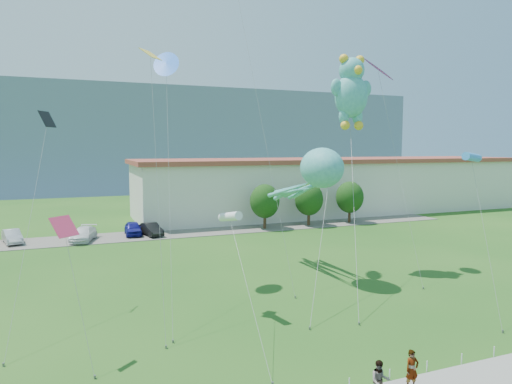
{
  "coord_description": "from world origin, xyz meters",
  "views": [
    {
      "loc": [
        -11.06,
        -16.39,
        9.85
      ],
      "look_at": [
        -1.42,
        8.0,
        7.28
      ],
      "focal_mm": 32.0,
      "sensor_mm": 36.0,
      "label": 1
    }
  ],
  "objects_px": {
    "pedestrian_left": "(412,370)",
    "parked_car_black": "(151,229)",
    "octopus_kite": "(313,177)",
    "parked_car_white": "(83,234)",
    "teddy_bear_kite": "(351,90)",
    "warehouse": "(336,185)",
    "parked_car_blue": "(133,228)",
    "pedestrian_right": "(380,381)",
    "parked_car_silver": "(12,236)"
  },
  "relations": [
    {
      "from": "parked_car_black",
      "to": "octopus_kite",
      "type": "relative_size",
      "value": 0.29
    },
    {
      "from": "parked_car_blue",
      "to": "octopus_kite",
      "type": "xyz_separation_m",
      "value": [
        10.6,
        -22.24,
        6.84
      ]
    },
    {
      "from": "parked_car_white",
      "to": "octopus_kite",
      "type": "height_order",
      "value": "octopus_kite"
    },
    {
      "from": "teddy_bear_kite",
      "to": "warehouse",
      "type": "bearing_deg",
      "value": 60.27
    },
    {
      "from": "parked_car_white",
      "to": "teddy_bear_kite",
      "type": "distance_m",
      "value": 31.02
    },
    {
      "from": "parked_car_white",
      "to": "parked_car_black",
      "type": "xyz_separation_m",
      "value": [
        7.09,
        0.39,
        -0.02
      ]
    },
    {
      "from": "warehouse",
      "to": "parked_car_black",
      "type": "bearing_deg",
      "value": -162.39
    },
    {
      "from": "pedestrian_left",
      "to": "octopus_kite",
      "type": "xyz_separation_m",
      "value": [
        3.97,
        15.72,
        6.73
      ]
    },
    {
      "from": "pedestrian_left",
      "to": "parked_car_blue",
      "type": "distance_m",
      "value": 38.54
    },
    {
      "from": "pedestrian_left",
      "to": "teddy_bear_kite",
      "type": "xyz_separation_m",
      "value": [
        7.87,
        16.81,
        13.37
      ]
    },
    {
      "from": "pedestrian_left",
      "to": "warehouse",
      "type": "bearing_deg",
      "value": 66.33
    },
    {
      "from": "pedestrian_right",
      "to": "parked_car_black",
      "type": "relative_size",
      "value": 0.37
    },
    {
      "from": "parked_car_white",
      "to": "parked_car_blue",
      "type": "height_order",
      "value": "parked_car_blue"
    },
    {
      "from": "pedestrian_left",
      "to": "parked_car_blue",
      "type": "xyz_separation_m",
      "value": [
        -6.64,
        37.96,
        -0.11
      ]
    },
    {
      "from": "octopus_kite",
      "to": "teddy_bear_kite",
      "type": "distance_m",
      "value": 7.78
    },
    {
      "from": "octopus_kite",
      "to": "teddy_bear_kite",
      "type": "bearing_deg",
      "value": 15.63
    },
    {
      "from": "warehouse",
      "to": "parked_car_silver",
      "type": "xyz_separation_m",
      "value": [
        -43.41,
        -8.35,
        -3.37
      ]
    },
    {
      "from": "pedestrian_right",
      "to": "octopus_kite",
      "type": "height_order",
      "value": "octopus_kite"
    },
    {
      "from": "parked_car_silver",
      "to": "parked_car_black",
      "type": "distance_m",
      "value": 13.96
    },
    {
      "from": "parked_car_white",
      "to": "parked_car_black",
      "type": "height_order",
      "value": "parked_car_white"
    },
    {
      "from": "parked_car_white",
      "to": "teddy_bear_kite",
      "type": "xyz_separation_m",
      "value": [
        19.73,
        -19.76,
        13.51
      ]
    },
    {
      "from": "octopus_kite",
      "to": "teddy_bear_kite",
      "type": "relative_size",
      "value": 0.85
    },
    {
      "from": "parked_car_white",
      "to": "pedestrian_right",
      "type": "bearing_deg",
      "value": -58.58
    },
    {
      "from": "parked_car_silver",
      "to": "teddy_bear_kite",
      "type": "relative_size",
      "value": 0.25
    },
    {
      "from": "warehouse",
      "to": "parked_car_silver",
      "type": "relative_size",
      "value": 14.42
    },
    {
      "from": "pedestrian_right",
      "to": "parked_car_silver",
      "type": "bearing_deg",
      "value": 137.39
    },
    {
      "from": "pedestrian_left",
      "to": "parked_car_black",
      "type": "bearing_deg",
      "value": 101.77
    },
    {
      "from": "pedestrian_left",
      "to": "octopus_kite",
      "type": "distance_m",
      "value": 17.56
    },
    {
      "from": "parked_car_silver",
      "to": "octopus_kite",
      "type": "bearing_deg",
      "value": -59.28
    },
    {
      "from": "parked_car_blue",
      "to": "parked_car_silver",
      "type": "bearing_deg",
      "value": -177.78
    },
    {
      "from": "warehouse",
      "to": "pedestrian_left",
      "type": "bearing_deg",
      "value": -118.08
    },
    {
      "from": "warehouse",
      "to": "pedestrian_right",
      "type": "xyz_separation_m",
      "value": [
        -26.44,
        -46.54,
        -3.24
      ]
    },
    {
      "from": "pedestrian_left",
      "to": "teddy_bear_kite",
      "type": "relative_size",
      "value": 0.1
    },
    {
      "from": "warehouse",
      "to": "parked_car_silver",
      "type": "height_order",
      "value": "warehouse"
    },
    {
      "from": "parked_car_silver",
      "to": "parked_car_blue",
      "type": "xyz_separation_m",
      "value": [
        12.06,
        -0.01,
        0.04
      ]
    },
    {
      "from": "pedestrian_right",
      "to": "parked_car_white",
      "type": "height_order",
      "value": "pedestrian_right"
    },
    {
      "from": "parked_car_blue",
      "to": "octopus_kite",
      "type": "distance_m",
      "value": 25.57
    },
    {
      "from": "parked_car_silver",
      "to": "parked_car_black",
      "type": "relative_size",
      "value": 1.0
    },
    {
      "from": "pedestrian_right",
      "to": "teddy_bear_kite",
      "type": "distance_m",
      "value": 23.7
    },
    {
      "from": "warehouse",
      "to": "pedestrian_left",
      "type": "height_order",
      "value": "warehouse"
    },
    {
      "from": "octopus_kite",
      "to": "parked_car_silver",
      "type": "bearing_deg",
      "value": 135.52
    },
    {
      "from": "parked_car_blue",
      "to": "teddy_bear_kite",
      "type": "distance_m",
      "value": 28.97
    },
    {
      "from": "parked_car_black",
      "to": "octopus_kite",
      "type": "distance_m",
      "value": 23.98
    },
    {
      "from": "pedestrian_left",
      "to": "octopus_kite",
      "type": "height_order",
      "value": "octopus_kite"
    },
    {
      "from": "parked_car_blue",
      "to": "octopus_kite",
      "type": "bearing_deg",
      "value": -62.22
    },
    {
      "from": "warehouse",
      "to": "pedestrian_left",
      "type": "xyz_separation_m",
      "value": [
        -24.72,
        -46.32,
        -3.22
      ]
    },
    {
      "from": "pedestrian_left",
      "to": "teddy_bear_kite",
      "type": "height_order",
      "value": "teddy_bear_kite"
    },
    {
      "from": "parked_car_white",
      "to": "pedestrian_left",
      "type": "bearing_deg",
      "value": -56.01
    },
    {
      "from": "pedestrian_left",
      "to": "octopus_kite",
      "type": "relative_size",
      "value": 0.11
    },
    {
      "from": "pedestrian_left",
      "to": "pedestrian_right",
      "type": "height_order",
      "value": "pedestrian_left"
    }
  ]
}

